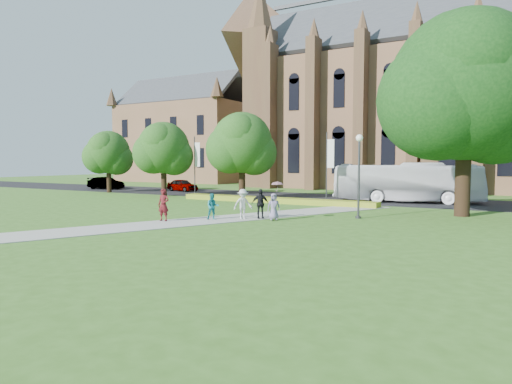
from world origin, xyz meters
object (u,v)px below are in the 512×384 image
Objects in this scene: car_2 at (107,183)px; pedestrian_0 at (164,205)px; large_tree at (466,86)px; tour_coach at (407,182)px; streetlamp at (359,166)px; car_0 at (182,185)px; car_1 at (106,183)px.

pedestrian_0 is at bearing -144.47° from car_2.
large_tree is 11.64m from tour_coach.
large_tree is (5.50, 4.50, 5.07)m from streetlamp.
car_2 is at bearing 102.52° from car_0.
large_tree is at bearing -159.77° from tour_coach.
car_0 is at bearing 151.12° from streetlamp.
car_1 is 32.84m from pedestrian_0.
large_tree is at bearing 27.63° from pedestrian_0.
tour_coach is (-5.18, 8.04, -6.63)m from large_tree.
car_2 is (-37.97, 1.20, -1.02)m from tour_coach.
large_tree is 6.87× the size of pedestrian_0.
car_0 is 26.51m from pedestrian_0.
tour_coach is at bearing -82.07° from car_0.
streetlamp is at bearing 26.79° from pedestrian_0.
car_2 is at bearing 133.01° from pedestrian_0.
tour_coach is at bearing 53.18° from pedestrian_0.
car_2 is 2.48× the size of pedestrian_0.
streetlamp is 40.17m from car_2.
streetlamp is 1.25× the size of car_0.
car_1 is at bearing 111.35° from car_0.
car_0 is 10.86m from car_1.
car_1 is at bearing 133.68° from pedestrian_0.
large_tree is 20.47m from pedestrian_0.
car_2 is at bearing 159.94° from streetlamp.
streetlamp is at bearing 165.98° from tour_coach.
car_1 is (-36.11, 12.12, -2.51)m from streetlamp.
tour_coach reaches higher than car_0.
streetlamp reaches higher than pedestrian_0.
car_1 is 0.97× the size of car_2.
large_tree is 33.25m from car_0.
large_tree is 2.78× the size of car_2.
streetlamp is 38.18m from car_1.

